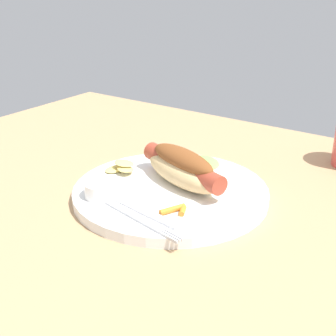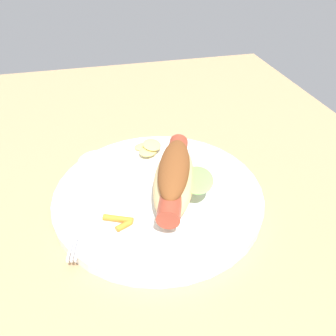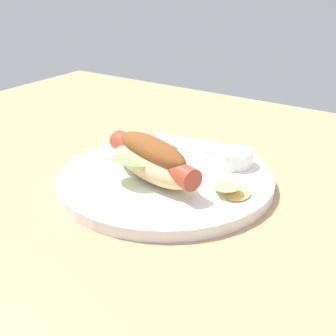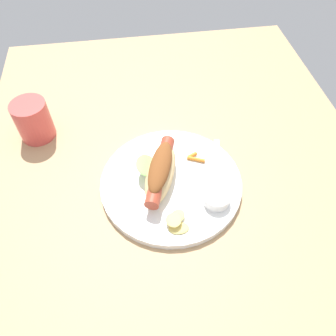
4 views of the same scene
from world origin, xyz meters
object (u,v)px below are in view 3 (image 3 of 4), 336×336
at_px(carrot_garnish, 160,150).
at_px(fork, 193,146).
at_px(sauce_ramekin, 234,158).
at_px(hot_dog, 151,159).
at_px(chips_pile, 231,189).
at_px(plate, 166,179).
at_px(knife, 191,151).

bearing_deg(carrot_garnish, fork, -124.40).
bearing_deg(sauce_ramekin, fork, -16.70).
bearing_deg(sauce_ramekin, hot_dog, 54.68).
distance_m(sauce_ramekin, fork, 0.09).
bearing_deg(sauce_ramekin, chips_pile, 113.76).
distance_m(plate, hot_dog, 0.04).
height_order(hot_dog, carrot_garnish, hot_dog).
relative_size(hot_dog, sauce_ramekin, 3.20).
xyz_separation_m(plate, fork, (0.02, -0.11, 0.01)).
height_order(plate, knife, knife).
xyz_separation_m(fork, chips_pile, (-0.13, 0.11, 0.01)).
bearing_deg(hot_dog, knife, -68.57).
distance_m(plate, chips_pile, 0.11).
bearing_deg(fork, plate, 112.60).
bearing_deg(hot_dog, sauce_ramekin, -105.94).
height_order(plate, hot_dog, hot_dog).
relative_size(sauce_ramekin, knife, 0.41).
bearing_deg(sauce_ramekin, carrot_garnish, 9.53).
distance_m(sauce_ramekin, knife, 0.08).
xyz_separation_m(knife, chips_pile, (-0.12, 0.09, 0.01)).
xyz_separation_m(hot_dog, knife, (0.00, -0.11, -0.03)).
bearing_deg(sauce_ramekin, plate, 51.24).
xyz_separation_m(plate, sauce_ramekin, (-0.07, -0.08, 0.02)).
distance_m(sauce_ramekin, carrot_garnish, 0.12).
bearing_deg(fork, sauce_ramekin, 175.12).
height_order(plate, carrot_garnish, carrot_garnish).
xyz_separation_m(fork, knife, (-0.01, 0.02, -0.00)).
relative_size(plate, carrot_garnish, 7.56).
relative_size(plate, hot_dog, 1.73).
height_order(plate, sauce_ramekin, sauce_ramekin).
height_order(fork, knife, same).
height_order(fork, chips_pile, chips_pile).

